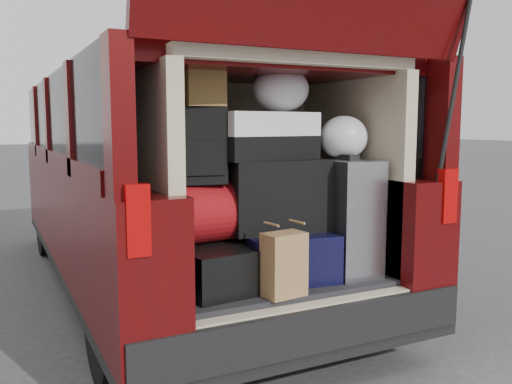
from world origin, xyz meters
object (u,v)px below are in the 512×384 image
kraft_bag (284,264)px  twotone_duffel (264,136)px  black_hardshell (212,265)px  navy_hardshell (280,252)px  silver_roller (343,216)px  backpack (198,145)px  black_soft_case (277,195)px  red_duffel (206,213)px

kraft_bag → twotone_duffel: 0.75m
black_hardshell → navy_hardshell: (0.43, 0.04, 0.02)m
silver_roller → twotone_duffel: twotone_duffel is taller
twotone_duffel → backpack: bearing=175.1°
twotone_duffel → silver_roller: bearing=-27.6°
silver_roller → black_hardshell: bearing=173.4°
black_hardshell → backpack: backpack is taller
navy_hardshell → twotone_duffel: twotone_duffel is taller
silver_roller → twotone_duffel: (-0.44, 0.15, 0.47)m
kraft_bag → twotone_duffel: bearing=70.2°
twotone_duffel → black_soft_case: bearing=-49.1°
black_soft_case → backpack: 0.54m
navy_hardshell → twotone_duffel: size_ratio=1.05×
silver_roller → black_soft_case: size_ratio=1.19×
kraft_bag → black_soft_case: size_ratio=0.58×
kraft_bag → black_hardshell: bearing=121.6°
silver_roller → backpack: 0.95m
kraft_bag → backpack: 0.76m
kraft_bag → backpack: (-0.32, 0.36, 0.59)m
black_hardshell → navy_hardshell: 0.43m
silver_roller → backpack: size_ratio=1.65×
silver_roller → kraft_bag: bearing=-156.5°
red_duffel → black_soft_case: size_ratio=0.88×
black_hardshell → navy_hardshell: bearing=-1.4°
navy_hardshell → kraft_bag: (-0.17, -0.35, 0.03)m
black_soft_case → twotone_duffel: 0.34m
twotone_duffel → navy_hardshell: bearing=-28.0°
red_duffel → backpack: backpack is taller
black_hardshell → navy_hardshell: navy_hardshell is taller
navy_hardshell → red_duffel: 0.51m
navy_hardshell → backpack: 0.79m
silver_roller → kraft_bag: 0.60m
navy_hardshell → silver_roller: (0.35, -0.12, 0.20)m
navy_hardshell → backpack: backpack is taller
navy_hardshell → backpack: (-0.49, 0.00, 0.62)m
black_hardshell → backpack: 0.64m
black_soft_case → twotone_duffel: (-0.06, 0.05, 0.33)m
navy_hardshell → twotone_duffel: (-0.09, 0.03, 0.66)m
navy_hardshell → silver_roller: silver_roller is taller
kraft_bag → navy_hardshell: bearing=56.5°
kraft_bag → twotone_duffel: size_ratio=0.56×
kraft_bag → red_duffel: bearing=118.7°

